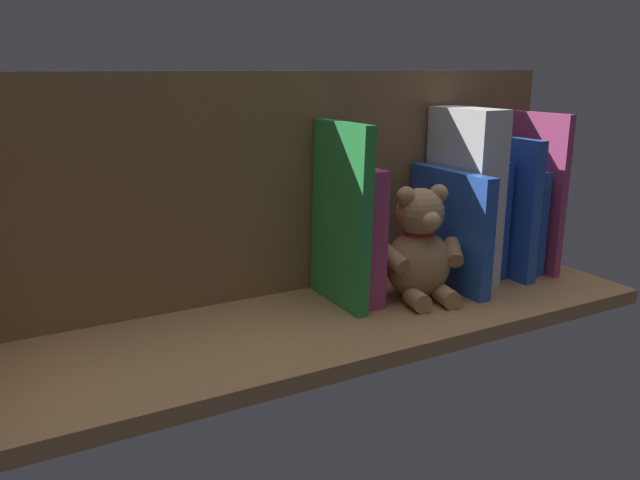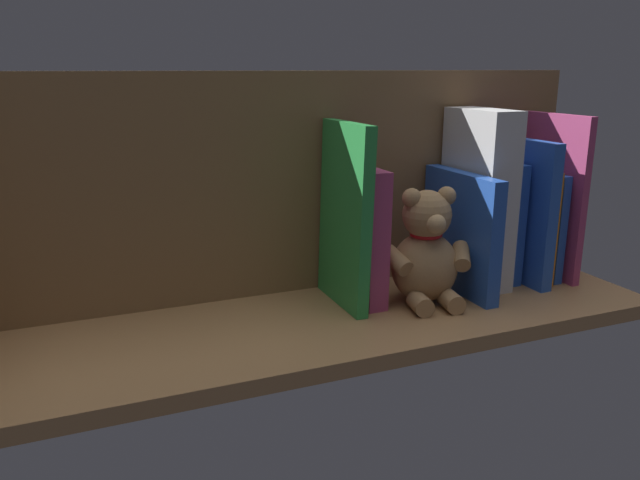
# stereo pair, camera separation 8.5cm
# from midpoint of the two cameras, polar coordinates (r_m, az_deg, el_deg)

# --- Properties ---
(ground_plane) EXTENTS (0.99, 0.29, 0.02)m
(ground_plane) POSITION_cam_midpoint_polar(r_m,az_deg,el_deg) (0.89, 2.76, -7.69)
(ground_plane) COLOR #A87A4C
(shelf_back_panel) EXTENTS (0.99, 0.02, 0.34)m
(shelf_back_panel) POSITION_cam_midpoint_polar(r_m,az_deg,el_deg) (0.95, -0.23, 5.02)
(shelf_back_panel) COLOR olive
(shelf_back_panel) RESTS_ON ground_plane
(book_0) EXTENTS (0.01, 0.15, 0.27)m
(book_0) POSITION_cam_midpoint_polar(r_m,az_deg,el_deg) (1.12, 22.40, 3.73)
(book_0) COLOR #B23F72
(book_0) RESTS_ON ground_plane
(book_1) EXTENTS (0.02, 0.13, 0.18)m
(book_1) POSITION_cam_midpoint_polar(r_m,az_deg,el_deg) (1.12, 21.11, 1.45)
(book_1) COLOR blue
(book_1) RESTS_ON ground_plane
(book_2) EXTENTS (0.01, 0.14, 0.18)m
(book_2) POSITION_cam_midpoint_polar(r_m,az_deg,el_deg) (1.11, 20.42, 1.51)
(book_2) COLOR orange
(book_2) RESTS_ON ground_plane
(book_3) EXTENTS (0.02, 0.16, 0.23)m
(book_3) POSITION_cam_midpoint_polar(r_m,az_deg,el_deg) (1.08, 19.95, 2.54)
(book_3) COLOR blue
(book_3) RESTS_ON ground_plane
(book_4) EXTENTS (0.03, 0.12, 0.20)m
(book_4) POSITION_cam_midpoint_polar(r_m,az_deg,el_deg) (1.08, 17.99, 1.70)
(book_4) COLOR blue
(book_4) RESTS_ON ground_plane
(dictionary_thick_white) EXTENTS (0.05, 0.13, 0.28)m
(dictionary_thick_white) POSITION_cam_midpoint_polar(r_m,az_deg,el_deg) (1.03, 16.56, 3.63)
(dictionary_thick_white) COLOR silver
(dictionary_thick_white) RESTS_ON ground_plane
(book_5) EXTENTS (0.02, 0.18, 0.19)m
(book_5) POSITION_cam_midpoint_polar(r_m,az_deg,el_deg) (1.00, 15.12, 0.64)
(book_5) COLOR blue
(book_5) RESTS_ON ground_plane
(teddy_bear) EXTENTS (0.14, 0.12, 0.17)m
(teddy_bear) POSITION_cam_midpoint_polar(r_m,az_deg,el_deg) (0.94, 12.33, -1.18)
(teddy_bear) COLOR tan
(teddy_bear) RESTS_ON ground_plane
(book_6) EXTENTS (0.03, 0.13, 0.20)m
(book_6) POSITION_cam_midpoint_polar(r_m,az_deg,el_deg) (0.93, 6.39, 0.50)
(book_6) COLOR #B23F72
(book_6) RESTS_ON ground_plane
(book_7) EXTENTS (0.03, 0.14, 0.27)m
(book_7) POSITION_cam_midpoint_polar(r_m,az_deg,el_deg) (0.91, 4.99, 2.21)
(book_7) COLOR green
(book_7) RESTS_ON ground_plane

